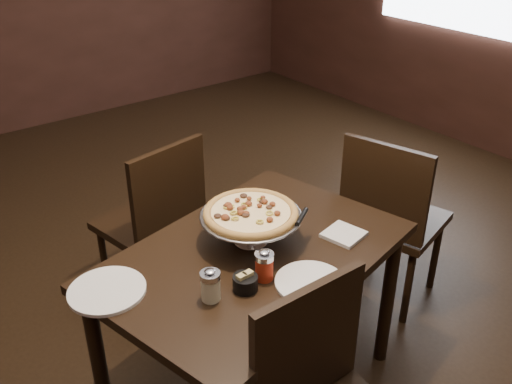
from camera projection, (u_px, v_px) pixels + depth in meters
room at (251, 62)px, 1.91m from camera, size 6.04×7.04×2.84m
dining_table at (254, 272)px, 2.17m from camera, size 1.29×1.00×0.72m
pizza_stand at (251, 213)px, 2.12m from camera, size 0.39×0.39×0.16m
parmesan_shaker at (211, 285)px, 1.86m from camera, size 0.07×0.07×0.12m
pepper_flake_shaker at (264, 265)px, 1.96m from camera, size 0.07×0.07×0.12m
packet_caddy at (245, 282)px, 1.92m from camera, size 0.09×0.09×0.07m
napkin_stack at (344, 234)px, 2.22m from camera, size 0.16×0.16×0.01m
plate_left at (107, 291)px, 1.91m from camera, size 0.26×0.26×0.01m
plate_near at (310, 283)px, 1.95m from camera, size 0.25×0.25×0.01m
serving_spatula at (302, 217)px, 2.10m from camera, size 0.16×0.16×0.02m
chair_far at (156, 218)px, 2.77m from camera, size 0.49×0.49×0.90m
chair_side at (391, 215)px, 2.77m from camera, size 0.53×0.53×0.92m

